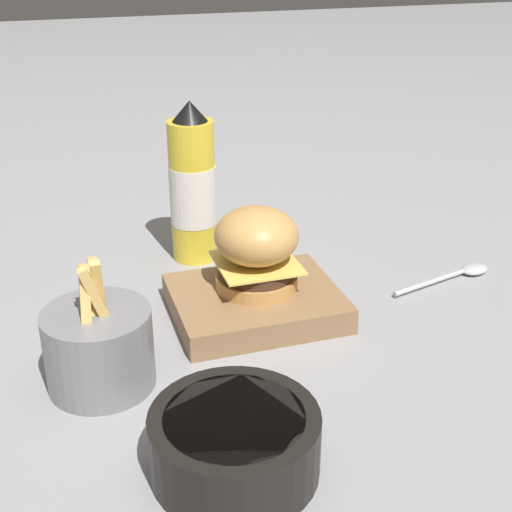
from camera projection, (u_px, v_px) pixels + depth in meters
ground_plane at (230, 318)px, 0.89m from camera, size 6.00×6.00×0.00m
serving_board at (256, 304)px, 0.89m from camera, size 0.20×0.17×0.03m
burger at (257, 248)px, 0.88m from camera, size 0.10×0.10×0.11m
ketchup_bottle at (191, 189)px, 1.01m from camera, size 0.07×0.07×0.23m
fries_basket at (99, 347)px, 0.75m from camera, size 0.11×0.11×0.15m
side_bowl at (235, 442)px, 0.63m from camera, size 0.15×0.15×0.06m
spoon at (462, 273)px, 0.99m from camera, size 0.17×0.06×0.01m
ketchup_puddle at (232, 233)px, 1.13m from camera, size 0.05×0.05×0.00m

